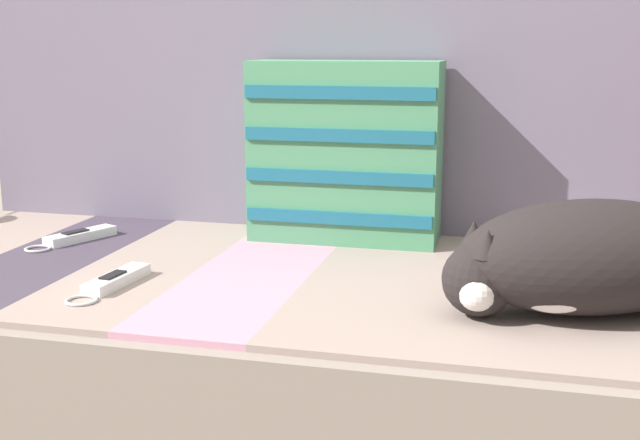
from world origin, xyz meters
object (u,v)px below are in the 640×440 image
Objects in this scene: throw_pillow_striped at (345,152)px; game_remote_far at (77,237)px; game_remote_near at (114,281)px; sleeping_cat at (582,260)px; couch at (428,381)px.

throw_pillow_striped is 1.86× the size of game_remote_far.
throw_pillow_striped is 0.55m from game_remote_far.
game_remote_far is at bearing 130.34° from game_remote_near.
game_remote_far is (-0.93, 0.21, -0.07)m from sleeping_cat.
game_remote_far is at bearing 175.07° from couch.
throw_pillow_striped reaches higher than couch.
couch is at bearing -4.93° from game_remote_far.
couch is 5.72× the size of throw_pillow_striped.
sleeping_cat is at bearing -32.48° from couch.
game_remote_near is 0.99× the size of game_remote_far.
throw_pillow_striped is at bearing 140.43° from sleeping_cat.
game_remote_near is (-0.71, -0.05, -0.07)m from sleeping_cat.
sleeping_cat is 2.27× the size of game_remote_far.
throw_pillow_striped is at bearing 15.85° from game_remote_far.
game_remote_far is at bearing -164.15° from throw_pillow_striped.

